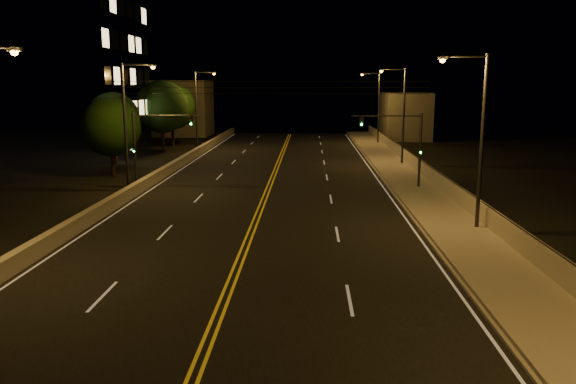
{
  "coord_description": "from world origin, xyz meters",
  "views": [
    {
      "loc": [
        3.01,
        -8.63,
        7.63
      ],
      "look_at": [
        2.0,
        18.0,
        2.5
      ],
      "focal_mm": 35.0,
      "sensor_mm": 36.0,
      "label": 1
    }
  ],
  "objects_px": {
    "streetlight_5": "(129,118)",
    "building_tower": "(5,26)",
    "tree_2": "(162,107)",
    "tree_3": "(172,106)",
    "streetlight_3": "(377,103)",
    "traffic_signal_left": "(148,140)",
    "tree_1": "(113,119)",
    "streetlight_1": "(477,132)",
    "streetlight_2": "(401,110)",
    "traffic_signal_right": "(406,141)",
    "streetlight_6": "(198,105)",
    "tree_0": "(111,127)"
  },
  "relations": [
    {
      "from": "streetlight_3",
      "to": "tree_0",
      "type": "relative_size",
      "value": 1.39
    },
    {
      "from": "traffic_signal_right",
      "to": "tree_3",
      "type": "xyz_separation_m",
      "value": [
        -23.98,
        29.06,
        1.36
      ]
    },
    {
      "from": "tree_1",
      "to": "tree_3",
      "type": "distance_m",
      "value": 15.56
    },
    {
      "from": "traffic_signal_right",
      "to": "tree_2",
      "type": "relative_size",
      "value": 0.69
    },
    {
      "from": "streetlight_1",
      "to": "streetlight_3",
      "type": "distance_m",
      "value": 43.29
    },
    {
      "from": "streetlight_3",
      "to": "traffic_signal_left",
      "type": "height_order",
      "value": "streetlight_3"
    },
    {
      "from": "streetlight_1",
      "to": "traffic_signal_left",
      "type": "distance_m",
      "value": 23.46
    },
    {
      "from": "traffic_signal_left",
      "to": "tree_0",
      "type": "relative_size",
      "value": 0.85
    },
    {
      "from": "traffic_signal_left",
      "to": "streetlight_3",
      "type": "bearing_deg",
      "value": 57.32
    },
    {
      "from": "streetlight_1",
      "to": "tree_2",
      "type": "relative_size",
      "value": 1.13
    },
    {
      "from": "tree_1",
      "to": "tree_2",
      "type": "xyz_separation_m",
      "value": [
        2.32,
        9.65,
        0.77
      ]
    },
    {
      "from": "tree_2",
      "to": "tree_3",
      "type": "distance_m",
      "value": 5.77
    },
    {
      "from": "traffic_signal_right",
      "to": "building_tower",
      "type": "height_order",
      "value": "building_tower"
    },
    {
      "from": "streetlight_1",
      "to": "streetlight_5",
      "type": "bearing_deg",
      "value": 152.69
    },
    {
      "from": "streetlight_3",
      "to": "streetlight_6",
      "type": "relative_size",
      "value": 1.0
    },
    {
      "from": "streetlight_5",
      "to": "tree_3",
      "type": "bearing_deg",
      "value": 97.9
    },
    {
      "from": "streetlight_2",
      "to": "tree_1",
      "type": "xyz_separation_m",
      "value": [
        -27.58,
        1.15,
        -0.93
      ]
    },
    {
      "from": "streetlight_5",
      "to": "traffic_signal_left",
      "type": "bearing_deg",
      "value": 28.33
    },
    {
      "from": "streetlight_2",
      "to": "building_tower",
      "type": "bearing_deg",
      "value": 176.11
    },
    {
      "from": "streetlight_3",
      "to": "tree_1",
      "type": "distance_m",
      "value": 32.92
    },
    {
      "from": "streetlight_3",
      "to": "streetlight_1",
      "type": "bearing_deg",
      "value": -90.0
    },
    {
      "from": "building_tower",
      "to": "tree_3",
      "type": "bearing_deg",
      "value": 47.69
    },
    {
      "from": "tree_1",
      "to": "tree_3",
      "type": "relative_size",
      "value": 0.88
    },
    {
      "from": "streetlight_6",
      "to": "tree_3",
      "type": "bearing_deg",
      "value": 135.53
    },
    {
      "from": "streetlight_2",
      "to": "streetlight_1",
      "type": "bearing_deg",
      "value": -90.0
    },
    {
      "from": "building_tower",
      "to": "tree_1",
      "type": "relative_size",
      "value": 3.99
    },
    {
      "from": "streetlight_6",
      "to": "traffic_signal_left",
      "type": "bearing_deg",
      "value": -87.3
    },
    {
      "from": "streetlight_3",
      "to": "tree_3",
      "type": "xyz_separation_m",
      "value": [
        -25.56,
        -2.53,
        -0.32
      ]
    },
    {
      "from": "streetlight_3",
      "to": "streetlight_5",
      "type": "relative_size",
      "value": 1.0
    },
    {
      "from": "streetlight_5",
      "to": "tree_1",
      "type": "bearing_deg",
      "value": 113.27
    },
    {
      "from": "tree_2",
      "to": "streetlight_3",
      "type": "bearing_deg",
      "value": 18.17
    },
    {
      "from": "building_tower",
      "to": "tree_3",
      "type": "xyz_separation_m",
      "value": [
        12.7,
        13.96,
        -8.24
      ]
    },
    {
      "from": "streetlight_3",
      "to": "tree_0",
      "type": "bearing_deg",
      "value": -133.45
    },
    {
      "from": "streetlight_1",
      "to": "streetlight_5",
      "type": "xyz_separation_m",
      "value": [
        -21.44,
        11.07,
        0.0
      ]
    },
    {
      "from": "streetlight_1",
      "to": "tree_1",
      "type": "distance_m",
      "value": 37.47
    },
    {
      "from": "traffic_signal_right",
      "to": "streetlight_2",
      "type": "bearing_deg",
      "value": 82.8
    },
    {
      "from": "streetlight_5",
      "to": "building_tower",
      "type": "distance_m",
      "value": 24.36
    },
    {
      "from": "streetlight_3",
      "to": "tree_1",
      "type": "relative_size",
      "value": 1.32
    },
    {
      "from": "streetlight_2",
      "to": "traffic_signal_right",
      "type": "height_order",
      "value": "streetlight_2"
    },
    {
      "from": "streetlight_6",
      "to": "tree_2",
      "type": "height_order",
      "value": "streetlight_6"
    },
    {
      "from": "streetlight_3",
      "to": "tree_3",
      "type": "distance_m",
      "value": 25.69
    },
    {
      "from": "traffic_signal_right",
      "to": "tree_2",
      "type": "xyz_separation_m",
      "value": [
        -23.69,
        23.29,
        1.52
      ]
    },
    {
      "from": "streetlight_5",
      "to": "tree_2",
      "type": "height_order",
      "value": "streetlight_5"
    },
    {
      "from": "streetlight_1",
      "to": "streetlight_6",
      "type": "distance_m",
      "value": 42.52
    },
    {
      "from": "streetlight_1",
      "to": "tree_3",
      "type": "xyz_separation_m",
      "value": [
        -25.56,
        40.76,
        -0.32
      ]
    },
    {
      "from": "tree_1",
      "to": "tree_2",
      "type": "distance_m",
      "value": 9.95
    },
    {
      "from": "tree_1",
      "to": "tree_2",
      "type": "bearing_deg",
      "value": 76.5
    },
    {
      "from": "tree_2",
      "to": "tree_3",
      "type": "bearing_deg",
      "value": 92.92
    },
    {
      "from": "streetlight_3",
      "to": "streetlight_2",
      "type": "bearing_deg",
      "value": -90.0
    },
    {
      "from": "streetlight_5",
      "to": "tree_3",
      "type": "height_order",
      "value": "streetlight_5"
    }
  ]
}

